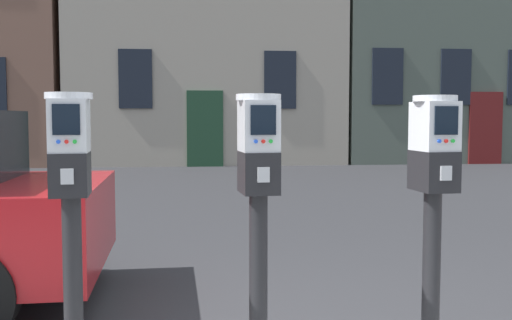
{
  "coord_description": "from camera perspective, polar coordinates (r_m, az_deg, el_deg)",
  "views": [
    {
      "loc": [
        -0.58,
        -3.04,
        1.37
      ],
      "look_at": [
        -0.24,
        -0.09,
        1.16
      ],
      "focal_mm": 41.94,
      "sensor_mm": 36.0,
      "label": 1
    }
  ],
  "objects": [
    {
      "name": "parking_meter_twin_adjacent",
      "position": [
        2.88,
        0.23,
        -2.0
      ],
      "size": [
        0.23,
        0.26,
        1.34
      ],
      "rotation": [
        0.0,
        0.0,
        -1.5
      ],
      "color": "black",
      "rests_on": "sidewalk_slab"
    },
    {
      "name": "parking_meter_near_kerb",
      "position": [
        2.91,
        -17.26,
        -2.08
      ],
      "size": [
        0.23,
        0.26,
        1.34
      ],
      "rotation": [
        0.0,
        0.0,
        -1.5
      ],
      "color": "black",
      "rests_on": "sidewalk_slab"
    },
    {
      "name": "parking_meter_end_of_row",
      "position": [
        3.11,
        16.56,
        -1.75
      ],
      "size": [
        0.23,
        0.26,
        1.34
      ],
      "rotation": [
        0.0,
        0.0,
        -1.5
      ],
      "color": "black",
      "rests_on": "sidewalk_slab"
    }
  ]
}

